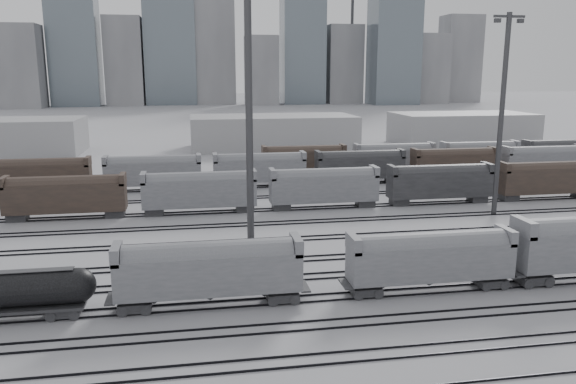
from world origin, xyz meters
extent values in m
plane|color=#B9B9BE|center=(0.00, 0.00, 0.00)|extent=(900.00, 900.00, 0.00)
cube|color=black|center=(0.00, -9.72, 0.08)|extent=(220.00, 0.07, 0.16)
cube|color=black|center=(0.00, -8.28, 0.08)|extent=(220.00, 0.07, 0.16)
cube|color=black|center=(0.00, -4.72, 0.08)|extent=(220.00, 0.07, 0.16)
cube|color=black|center=(0.00, -3.28, 0.08)|extent=(220.00, 0.07, 0.16)
cube|color=black|center=(0.00, 0.28, 0.08)|extent=(220.00, 0.07, 0.16)
cube|color=black|center=(0.00, 1.72, 0.08)|extent=(220.00, 0.07, 0.16)
cube|color=black|center=(0.00, 5.28, 0.08)|extent=(220.00, 0.07, 0.16)
cube|color=black|center=(0.00, 6.72, 0.08)|extent=(220.00, 0.07, 0.16)
cube|color=black|center=(0.00, 10.28, 0.08)|extent=(220.00, 0.07, 0.16)
cube|color=black|center=(0.00, 11.72, 0.08)|extent=(220.00, 0.07, 0.16)
cube|color=black|center=(0.00, 17.28, 0.08)|extent=(220.00, 0.07, 0.16)
cube|color=black|center=(0.00, 18.72, 0.08)|extent=(220.00, 0.07, 0.16)
cube|color=black|center=(0.00, 24.28, 0.08)|extent=(220.00, 0.07, 0.16)
cube|color=black|center=(0.00, 25.72, 0.08)|extent=(220.00, 0.07, 0.16)
cube|color=black|center=(0.00, 31.28, 0.08)|extent=(220.00, 0.07, 0.16)
cube|color=black|center=(0.00, 32.72, 0.08)|extent=(220.00, 0.07, 0.16)
cube|color=black|center=(0.00, 39.28, 0.08)|extent=(220.00, 0.07, 0.16)
cube|color=black|center=(0.00, 40.72, 0.08)|extent=(220.00, 0.07, 0.16)
cube|color=black|center=(0.00, 47.28, 0.08)|extent=(220.00, 0.07, 0.16)
cube|color=black|center=(0.00, 48.72, 0.08)|extent=(220.00, 0.07, 0.16)
cube|color=black|center=(0.00, 55.28, 0.08)|extent=(220.00, 0.07, 0.16)
cube|color=black|center=(0.00, 56.72, 0.08)|extent=(220.00, 0.07, 0.16)
cube|color=#242426|center=(-19.98, 1.00, 0.51)|extent=(2.42, 1.96, 0.65)
sphere|color=black|center=(-18.82, 1.00, 2.47)|extent=(2.70, 2.70, 2.70)
cube|color=#242426|center=(-14.67, 1.00, 0.54)|extent=(2.56, 2.06, 0.69)
cube|color=#242426|center=(-2.87, 1.00, 0.54)|extent=(2.56, 2.06, 0.69)
cube|color=gray|center=(-8.77, 1.00, 2.85)|extent=(14.75, 2.95, 3.15)
cylinder|color=gray|center=(-8.77, 1.00, 4.03)|extent=(13.37, 2.85, 2.85)
cube|color=gray|center=(-15.85, 1.00, 4.82)|extent=(0.69, 2.95, 1.38)
cube|color=gray|center=(-1.69, 1.00, 4.82)|extent=(0.69, 2.95, 1.38)
cone|color=#242426|center=(-8.77, 1.00, 0.93)|extent=(2.36, 2.36, 0.88)
cube|color=#242426|center=(4.28, 1.00, 0.52)|extent=(2.48, 2.00, 0.67)
cube|color=#242426|center=(15.71, 1.00, 0.52)|extent=(2.48, 2.00, 0.67)
cube|color=gray|center=(10.00, 1.00, 2.76)|extent=(14.29, 2.86, 3.05)
cylinder|color=gray|center=(10.00, 1.00, 3.91)|extent=(12.96, 2.76, 2.76)
cube|color=gray|center=(3.14, 1.00, 4.67)|extent=(0.67, 2.86, 1.33)
cube|color=gray|center=(16.85, 1.00, 4.67)|extent=(0.67, 2.86, 1.33)
cone|color=#242426|center=(10.00, 1.00, 0.91)|extent=(2.29, 2.29, 0.86)
cube|color=#242426|center=(19.76, 1.00, 0.60)|extent=(2.82, 2.27, 0.76)
cube|color=gray|center=(18.46, 1.00, 5.31)|extent=(0.76, 3.25, 1.52)
cylinder|color=#38383B|center=(-4.36, 11.13, 13.45)|extent=(0.69, 0.69, 26.91)
cylinder|color=#38383B|center=(29.52, 24.74, 12.90)|extent=(0.66, 0.66, 25.79)
cube|color=#38383B|center=(29.52, 24.74, 25.28)|extent=(4.13, 0.31, 0.31)
cube|color=#38383B|center=(27.97, 24.74, 24.76)|extent=(0.72, 0.52, 0.52)
cube|color=#38383B|center=(31.07, 24.74, 24.76)|extent=(0.72, 0.52, 0.52)
cube|color=#44342B|center=(-26.00, 32.00, 2.80)|extent=(15.00, 3.00, 5.60)
cube|color=gray|center=(-9.00, 32.00, 2.80)|extent=(15.00, 3.00, 5.60)
cube|color=gray|center=(8.00, 32.00, 2.80)|extent=(15.00, 3.00, 5.60)
cube|color=#242426|center=(25.00, 32.00, 2.80)|extent=(15.00, 3.00, 5.60)
cube|color=#44342B|center=(42.00, 32.00, 2.80)|extent=(15.00, 3.00, 5.60)
cube|color=#44342B|center=(-33.00, 48.00, 2.80)|extent=(15.00, 3.00, 5.60)
cube|color=gray|center=(-16.00, 48.00, 2.80)|extent=(15.00, 3.00, 5.60)
cube|color=gray|center=(1.00, 48.00, 2.80)|extent=(15.00, 3.00, 5.60)
cube|color=#242426|center=(18.00, 48.00, 2.80)|extent=(15.00, 3.00, 5.60)
cube|color=#44342B|center=(35.00, 48.00, 2.80)|extent=(15.00, 3.00, 5.60)
cube|color=gray|center=(52.00, 48.00, 2.80)|extent=(15.00, 3.00, 5.60)
cube|color=#44342B|center=(10.00, 56.00, 2.80)|extent=(15.00, 3.00, 5.60)
cube|color=gray|center=(27.00, 56.00, 2.80)|extent=(15.00, 3.00, 5.60)
cube|color=gray|center=(44.00, 56.00, 2.80)|extent=(15.00, 3.00, 5.60)
cube|color=#242426|center=(61.00, 56.00, 2.80)|extent=(15.00, 3.00, 5.60)
cube|color=#969698|center=(10.00, 95.00, 4.00)|extent=(40.00, 18.00, 8.00)
cube|color=#969698|center=(60.00, 95.00, 4.00)|extent=(35.00, 18.00, 8.00)
cube|color=#97989A|center=(-95.00, 280.00, 21.00)|extent=(22.00, 17.60, 42.00)
cube|color=slate|center=(-70.00, 280.00, 40.00)|extent=(25.00, 20.00, 80.00)
cube|color=#97989A|center=(-45.00, 280.00, 24.00)|extent=(20.00, 16.00, 48.00)
cube|color=slate|center=(-20.00, 280.00, 47.50)|extent=(28.00, 22.40, 95.00)
cube|color=#97989A|center=(5.00, 280.00, 30.00)|extent=(22.00, 17.60, 60.00)
cube|color=#97989A|center=(30.00, 280.00, 19.00)|extent=(18.00, 14.40, 38.00)
cube|color=slate|center=(55.00, 280.00, 36.00)|extent=(24.00, 19.20, 72.00)
cube|color=#97989A|center=(80.00, 280.00, 22.50)|extent=(20.00, 16.00, 45.00)
cube|color=slate|center=(105.00, 280.00, 44.00)|extent=(26.00, 20.80, 88.00)
cube|color=#97989A|center=(130.00, 280.00, 20.00)|extent=(18.00, 14.40, 40.00)
cube|color=#97989A|center=(155.00, 280.00, 26.00)|extent=(22.00, 17.60, 52.00)
cylinder|color=#38383B|center=(-30.00, 305.00, 50.00)|extent=(1.80, 1.80, 100.00)
cylinder|color=#38383B|center=(90.00, 305.00, 50.00)|extent=(1.80, 1.80, 100.00)
camera|label=1|loc=(-9.77, -41.93, 18.61)|focal=35.00mm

